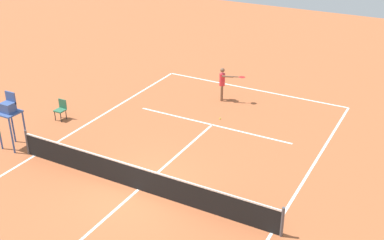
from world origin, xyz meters
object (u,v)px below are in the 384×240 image
at_px(tennis_ball, 220,119).
at_px(courtside_chair_mid, 61,109).
at_px(umpire_chair, 9,112).
at_px(player_serving, 223,81).

height_order(tennis_ball, courtside_chair_mid, courtside_chair_mid).
bearing_deg(courtside_chair_mid, umpire_chair, 92.41).
distance_m(tennis_ball, umpire_chair, 9.16).
xyz_separation_m(player_serving, tennis_ball, (-0.85, 2.06, -0.99)).
bearing_deg(player_serving, tennis_ball, 0.79).
height_order(player_serving, tennis_ball, player_serving).
distance_m(player_serving, tennis_ball, 2.44).
relative_size(tennis_ball, umpire_chair, 0.03).
xyz_separation_m(tennis_ball, courtside_chair_mid, (6.44, 3.50, 0.50)).
bearing_deg(courtside_chair_mid, tennis_ball, -151.46).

